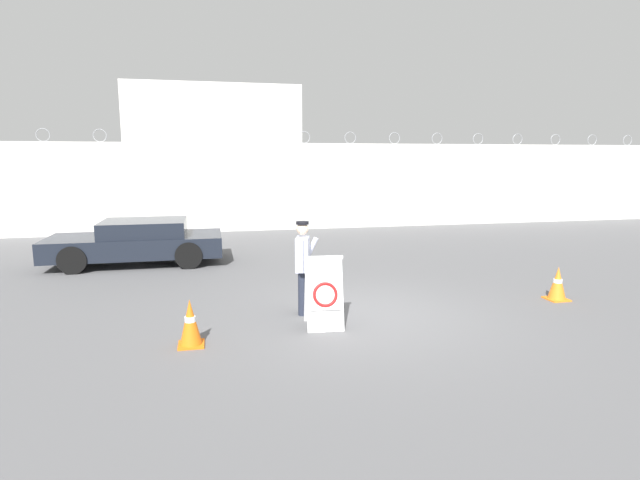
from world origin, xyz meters
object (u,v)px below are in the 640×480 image
traffic_cone_mid (190,323)px  security_guard (303,263)px  barricade_sign (324,292)px  parked_car_front_coupe (138,242)px  traffic_cone_near (558,284)px

traffic_cone_mid → security_guard: bearing=31.4°
security_guard → traffic_cone_mid: security_guard is taller
barricade_sign → parked_car_front_coupe: (-3.68, 5.97, 0.00)m
security_guard → traffic_cone_mid: size_ratio=2.35×
security_guard → traffic_cone_near: (5.08, -0.20, -0.60)m
traffic_cone_mid → parked_car_front_coupe: size_ratio=0.16×
traffic_cone_near → traffic_cone_mid: traffic_cone_mid is taller
barricade_sign → parked_car_front_coupe: size_ratio=0.27×
traffic_cone_near → parked_car_front_coupe: bearing=147.8°
barricade_sign → traffic_cone_mid: 2.18m
barricade_sign → parked_car_front_coupe: bearing=126.5°
security_guard → parked_car_front_coupe: (-3.48, 5.18, -0.33)m
barricade_sign → security_guard: bearing=109.5°
barricade_sign → security_guard: (-0.21, 0.79, 0.33)m
barricade_sign → parked_car_front_coupe: barricade_sign is taller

